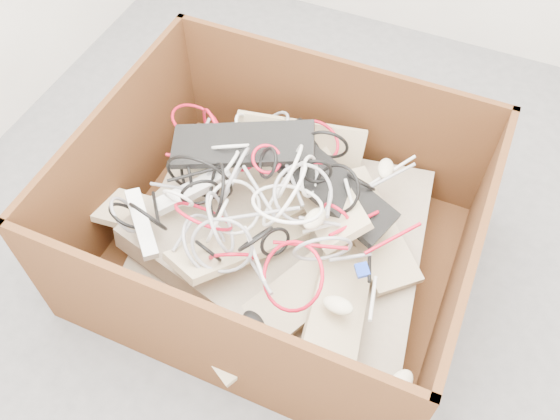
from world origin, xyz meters
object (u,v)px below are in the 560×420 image
at_px(power_strip_left, 193,190).
at_px(power_strip_right, 142,224).
at_px(cardboard_box, 273,238).
at_px(vga_plug, 362,270).

height_order(power_strip_left, power_strip_right, power_strip_left).
height_order(cardboard_box, vga_plug, cardboard_box).
xyz_separation_m(cardboard_box, power_strip_right, (-0.37, -0.25, 0.20)).
height_order(cardboard_box, power_strip_left, cardboard_box).
distance_m(cardboard_box, power_strip_right, 0.49).
bearing_deg(power_strip_left, power_strip_right, -162.17).
bearing_deg(power_strip_left, vga_plug, -52.88).
distance_m(power_strip_left, vga_plug, 0.65).
height_order(cardboard_box, power_strip_right, cardboard_box).
height_order(power_strip_left, vga_plug, power_strip_left).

